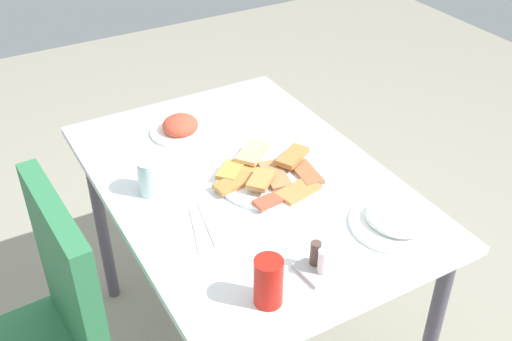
{
  "coord_description": "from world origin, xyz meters",
  "views": [
    {
      "loc": [
        -1.26,
        0.68,
        1.77
      ],
      "look_at": [
        -0.01,
        -0.03,
        0.77
      ],
      "focal_mm": 43.03,
      "sensor_mm": 36.0,
      "label": 1
    }
  ],
  "objects_px": {
    "condiment_caddy": "(319,264)",
    "soda_can": "(268,282)",
    "salad_plate_greens": "(395,221)",
    "paper_napkin": "(203,227)",
    "spoon": "(196,228)",
    "dining_table": "(246,204)",
    "drinking_glass": "(152,176)",
    "pide_platter": "(270,175)",
    "fork": "(209,224)",
    "salad_plate_rice": "(180,127)"
  },
  "relations": [
    {
      "from": "condiment_caddy",
      "to": "soda_can",
      "type": "bearing_deg",
      "value": 99.04
    },
    {
      "from": "salad_plate_greens",
      "to": "condiment_caddy",
      "type": "height_order",
      "value": "condiment_caddy"
    },
    {
      "from": "paper_napkin",
      "to": "spoon",
      "type": "distance_m",
      "value": 0.02
    },
    {
      "from": "dining_table",
      "to": "drinking_glass",
      "type": "xyz_separation_m",
      "value": [
        0.08,
        0.25,
        0.14
      ]
    },
    {
      "from": "dining_table",
      "to": "salad_plate_greens",
      "type": "distance_m",
      "value": 0.45
    },
    {
      "from": "pide_platter",
      "to": "fork",
      "type": "bearing_deg",
      "value": 112.39
    },
    {
      "from": "salad_plate_greens",
      "to": "spoon",
      "type": "xyz_separation_m",
      "value": [
        0.24,
        0.45,
        -0.01
      ]
    },
    {
      "from": "drinking_glass",
      "to": "fork",
      "type": "distance_m",
      "value": 0.23
    },
    {
      "from": "salad_plate_rice",
      "to": "paper_napkin",
      "type": "distance_m",
      "value": 0.49
    },
    {
      "from": "drinking_glass",
      "to": "paper_napkin",
      "type": "xyz_separation_m",
      "value": [
        -0.21,
        -0.05,
        -0.05
      ]
    },
    {
      "from": "soda_can",
      "to": "drinking_glass",
      "type": "bearing_deg",
      "value": 7.79
    },
    {
      "from": "salad_plate_rice",
      "to": "dining_table",
      "type": "bearing_deg",
      "value": -170.17
    },
    {
      "from": "salad_plate_greens",
      "to": "salad_plate_rice",
      "type": "height_order",
      "value": "salad_plate_rice"
    },
    {
      "from": "soda_can",
      "to": "spoon",
      "type": "xyz_separation_m",
      "value": [
        0.3,
        0.04,
        -0.06
      ]
    },
    {
      "from": "dining_table",
      "to": "pide_platter",
      "type": "bearing_deg",
      "value": -118.38
    },
    {
      "from": "drinking_glass",
      "to": "paper_napkin",
      "type": "bearing_deg",
      "value": -165.8
    },
    {
      "from": "pide_platter",
      "to": "condiment_caddy",
      "type": "xyz_separation_m",
      "value": [
        -0.38,
        0.09,
        0.01
      ]
    },
    {
      "from": "soda_can",
      "to": "spoon",
      "type": "distance_m",
      "value": 0.31
    },
    {
      "from": "salad_plate_greens",
      "to": "fork",
      "type": "xyz_separation_m",
      "value": [
        0.24,
        0.42,
        -0.01
      ]
    },
    {
      "from": "salad_plate_rice",
      "to": "spoon",
      "type": "distance_m",
      "value": 0.49
    },
    {
      "from": "drinking_glass",
      "to": "soda_can",
      "type": "bearing_deg",
      "value": -172.21
    },
    {
      "from": "condiment_caddy",
      "to": "salad_plate_greens",
      "type": "bearing_deg",
      "value": -81.16
    },
    {
      "from": "dining_table",
      "to": "soda_can",
      "type": "bearing_deg",
      "value": 157.21
    },
    {
      "from": "pide_platter",
      "to": "salad_plate_greens",
      "type": "bearing_deg",
      "value": -152.62
    },
    {
      "from": "spoon",
      "to": "salad_plate_greens",
      "type": "bearing_deg",
      "value": -100.59
    },
    {
      "from": "soda_can",
      "to": "spoon",
      "type": "height_order",
      "value": "soda_can"
    },
    {
      "from": "drinking_glass",
      "to": "condiment_caddy",
      "type": "distance_m",
      "value": 0.54
    },
    {
      "from": "pide_platter",
      "to": "salad_plate_rice",
      "type": "height_order",
      "value": "salad_plate_rice"
    },
    {
      "from": "soda_can",
      "to": "paper_napkin",
      "type": "distance_m",
      "value": 0.31
    },
    {
      "from": "dining_table",
      "to": "fork",
      "type": "relative_size",
      "value": 6.01
    },
    {
      "from": "soda_can",
      "to": "salad_plate_greens",
      "type": "bearing_deg",
      "value": -81.09
    },
    {
      "from": "pide_platter",
      "to": "soda_can",
      "type": "xyz_separation_m",
      "value": [
        -0.4,
        0.24,
        0.05
      ]
    },
    {
      "from": "dining_table",
      "to": "salad_plate_rice",
      "type": "height_order",
      "value": "salad_plate_rice"
    },
    {
      "from": "salad_plate_rice",
      "to": "condiment_caddy",
      "type": "distance_m",
      "value": 0.75
    },
    {
      "from": "soda_can",
      "to": "drinking_glass",
      "type": "height_order",
      "value": "soda_can"
    },
    {
      "from": "salad_plate_rice",
      "to": "fork",
      "type": "distance_m",
      "value": 0.48
    },
    {
      "from": "pide_platter",
      "to": "salad_plate_greens",
      "type": "distance_m",
      "value": 0.38
    },
    {
      "from": "drinking_glass",
      "to": "fork",
      "type": "relative_size",
      "value": 0.57
    },
    {
      "from": "soda_can",
      "to": "dining_table",
      "type": "bearing_deg",
      "value": -22.79
    },
    {
      "from": "condiment_caddy",
      "to": "salad_plate_rice",
      "type": "bearing_deg",
      "value": 2.03
    },
    {
      "from": "pide_platter",
      "to": "salad_plate_rice",
      "type": "bearing_deg",
      "value": 17.93
    },
    {
      "from": "salad_plate_greens",
      "to": "pide_platter",
      "type": "bearing_deg",
      "value": 27.38
    },
    {
      "from": "pide_platter",
      "to": "spoon",
      "type": "xyz_separation_m",
      "value": [
        -0.1,
        0.28,
        -0.01
      ]
    },
    {
      "from": "dining_table",
      "to": "pide_platter",
      "type": "distance_m",
      "value": 0.12
    },
    {
      "from": "dining_table",
      "to": "soda_can",
      "type": "xyz_separation_m",
      "value": [
        -0.44,
        0.18,
        0.15
      ]
    },
    {
      "from": "spoon",
      "to": "condiment_caddy",
      "type": "relative_size",
      "value": 1.7
    },
    {
      "from": "fork",
      "to": "pide_platter",
      "type": "bearing_deg",
      "value": -56.06
    },
    {
      "from": "salad_plate_rice",
      "to": "paper_napkin",
      "type": "relative_size",
      "value": 1.25
    },
    {
      "from": "salad_plate_greens",
      "to": "salad_plate_rice",
      "type": "xyz_separation_m",
      "value": [
        0.7,
        0.29,
        0.0
      ]
    },
    {
      "from": "dining_table",
      "to": "salad_plate_rice",
      "type": "distance_m",
      "value": 0.35
    }
  ]
}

